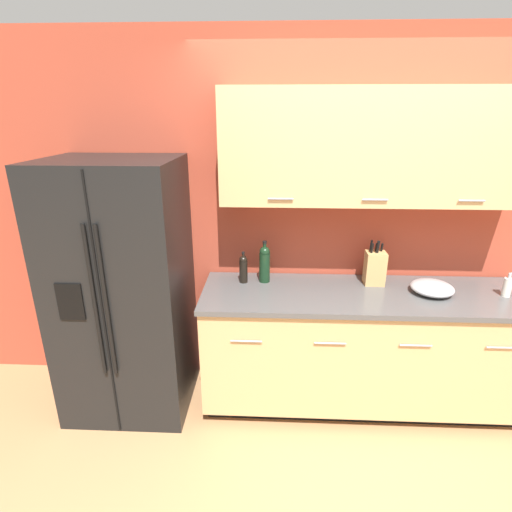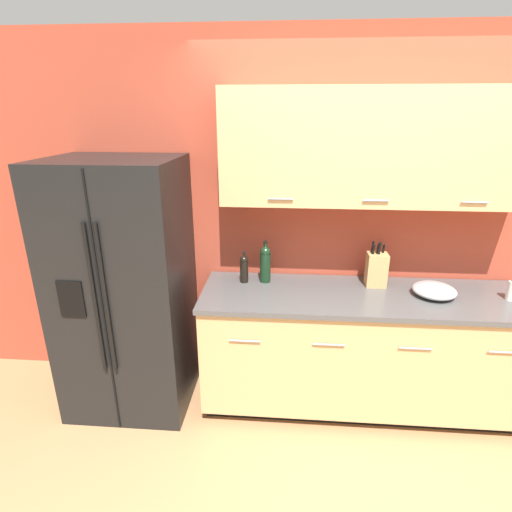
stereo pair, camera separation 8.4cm
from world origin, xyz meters
The scene contains 9 objects.
ground_plane centered at (0.00, 0.00, 0.00)m, with size 14.00×14.00×0.00m, color #B27F51.
wall_back centered at (-0.01, 1.18, 1.44)m, with size 10.00×0.39×2.60m.
counter_unit centered at (-0.04, 0.89, 0.46)m, with size 2.23×0.64×0.91m.
refrigerator centered at (-1.71, 0.84, 0.90)m, with size 0.84×0.73×1.80m.
knife_block centered at (0.04, 1.03, 1.03)m, with size 0.14×0.12×0.33m.
wine_bottle centered at (-0.74, 1.04, 1.05)m, with size 0.08×0.08×0.31m.
soap_dispenser centered at (0.88, 0.86, 0.97)m, with size 0.06×0.06×0.17m.
oil_bottle centered at (-0.89, 1.02, 1.01)m, with size 0.06×0.06×0.23m.
mixing_bowl centered at (0.40, 0.89, 0.95)m, with size 0.28×0.28×0.08m.
Camera 1 is at (-0.67, -1.63, 2.07)m, focal length 28.00 mm.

